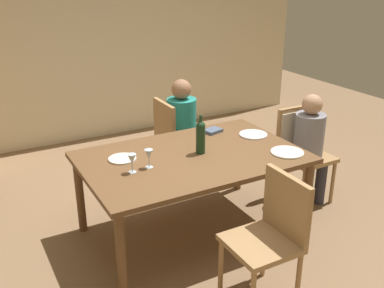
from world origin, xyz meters
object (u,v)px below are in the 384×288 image
(dining_table, at_px, (192,163))
(wine_glass_near_left, at_px, (149,155))
(person_woman_host, at_px, (310,141))
(person_man_bearded, at_px, (184,124))
(dinner_plate_host, at_px, (122,159))
(dinner_plate_guest_left, at_px, (253,135))
(chair_near, at_px, (272,231))
(chair_far_right, at_px, (174,136))
(chair_right_end, at_px, (299,140))
(wine_bottle_tall_green, at_px, (201,136))
(wine_glass_centre, at_px, (132,159))
(dinner_plate_guest_right, at_px, (287,152))

(dining_table, relative_size, wine_glass_near_left, 12.06)
(person_woman_host, distance_m, person_man_bearded, 1.30)
(dinner_plate_host, bearing_deg, dinner_plate_guest_left, -2.66)
(chair_near, xyz_separation_m, person_woman_host, (1.19, 0.93, 0.10))
(chair_far_right, xyz_separation_m, dinner_plate_host, (-0.85, -0.76, 0.22))
(person_woman_host, bearing_deg, dining_table, -1.14)
(chair_right_end, xyz_separation_m, person_man_bearded, (-0.85, 0.83, 0.06))
(chair_far_right, xyz_separation_m, person_woman_host, (0.96, -0.98, 0.10))
(chair_near, relative_size, dinner_plate_guest_left, 3.57)
(dining_table, bearing_deg, person_woman_host, -1.14)
(dining_table, xyz_separation_m, wine_bottle_tall_green, (0.09, 0.01, 0.22))
(person_woman_host, xyz_separation_m, wine_glass_near_left, (-1.68, -0.02, 0.22))
(dining_table, relative_size, chair_near, 1.95)
(dining_table, relative_size, person_man_bearded, 1.59)
(chair_far_right, xyz_separation_m, wine_glass_centre, (-0.87, -1.03, 0.32))
(wine_bottle_tall_green, bearing_deg, chair_near, -89.95)
(person_man_bearded, relative_size, wine_glass_near_left, 7.59)
(person_woman_host, distance_m, wine_bottle_tall_green, 1.22)
(dinner_plate_host, xyz_separation_m, dinner_plate_guest_left, (1.25, -0.06, 0.00))
(chair_far_right, bearing_deg, chair_right_end, 49.07)
(dining_table, height_order, wine_bottle_tall_green, wine_bottle_tall_green)
(chair_near, xyz_separation_m, dinner_plate_guest_right, (0.63, 0.62, 0.22))
(wine_glass_centre, bearing_deg, dinner_plate_guest_left, 9.15)
(dinner_plate_guest_left, bearing_deg, chair_near, -119.96)
(person_woman_host, bearing_deg, wine_glass_centre, 1.33)
(dinner_plate_host, bearing_deg, dinner_plate_guest_right, -23.23)
(chair_far_right, distance_m, chair_near, 1.93)
(chair_near, xyz_separation_m, person_man_bearded, (0.34, 1.91, 0.12))
(person_woman_host, bearing_deg, dinner_plate_guest_left, -16.10)
(person_woman_host, bearing_deg, person_man_bearded, -49.21)
(person_woman_host, height_order, wine_glass_centre, person_woman_host)
(wine_bottle_tall_green, distance_m, wine_glass_centre, 0.64)
(wine_bottle_tall_green, bearing_deg, person_woman_host, -1.72)
(dinner_plate_host, relative_size, dinner_plate_guest_left, 0.88)
(dinner_plate_host, bearing_deg, person_man_bearded, 38.39)
(dining_table, height_order, wine_glass_near_left, wine_glass_near_left)
(chair_near, height_order, dinner_plate_guest_right, chair_near)
(person_man_bearded, distance_m, wine_glass_centre, 1.43)
(chair_right_end, relative_size, chair_near, 1.00)
(person_woman_host, xyz_separation_m, wine_bottle_tall_green, (-1.19, 0.04, 0.26))
(person_man_bearded, bearing_deg, dinner_plate_guest_right, 12.44)
(wine_glass_near_left, distance_m, dinner_plate_guest_left, 1.14)
(chair_right_end, distance_m, chair_near, 1.61)
(wine_glass_centre, height_order, dinner_plate_guest_left, wine_glass_centre)
(wine_bottle_tall_green, bearing_deg, chair_far_right, 76.31)
(wine_bottle_tall_green, relative_size, dinner_plate_host, 1.46)
(wine_glass_centre, bearing_deg, chair_near, -54.38)
(dinner_plate_guest_left, bearing_deg, chair_far_right, 116.01)
(chair_far_right, relative_size, dinner_plate_host, 4.06)
(dinner_plate_guest_right, bearing_deg, dinner_plate_guest_left, 89.86)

